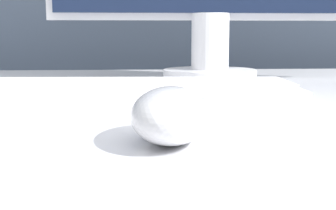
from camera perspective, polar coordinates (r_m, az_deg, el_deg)
name	(u,v)px	position (r m, az deg, el deg)	size (l,w,h in m)	color
partition_panel	(172,74)	(1.21, 0.54, 3.82)	(5.00, 0.03, 1.39)	#333D4C
computer_mouse_near	(171,114)	(0.36, 0.36, -1.15)	(0.07, 0.12, 0.04)	silver
keyboard	(117,91)	(0.59, -6.30, 1.75)	(0.46, 0.14, 0.02)	white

